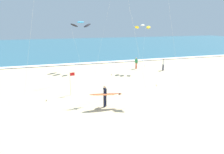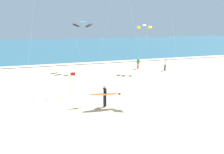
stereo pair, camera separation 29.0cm
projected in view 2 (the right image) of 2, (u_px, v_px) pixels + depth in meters
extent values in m
plane|color=#D1BA8E|center=(140.00, 126.00, 14.16)|extent=(160.00, 160.00, 0.00)
cube|color=#2D6075|center=(60.00, 46.00, 63.10)|extent=(160.00, 60.00, 0.08)
cube|color=white|center=(78.00, 64.00, 35.60)|extent=(160.00, 1.39, 0.01)
cylinder|color=black|center=(104.00, 102.00, 17.30)|extent=(0.13, 0.13, 0.88)
cylinder|color=black|center=(106.00, 101.00, 17.48)|extent=(0.13, 0.13, 0.88)
cube|color=black|center=(105.00, 92.00, 17.22)|extent=(0.22, 0.35, 0.60)
cube|color=white|center=(103.00, 92.00, 17.18)|extent=(0.02, 0.20, 0.32)
sphere|color=beige|center=(105.00, 87.00, 17.12)|extent=(0.21, 0.21, 0.21)
cylinder|color=black|center=(105.00, 92.00, 16.98)|extent=(0.09, 0.09, 0.26)
cylinder|color=black|center=(105.00, 94.00, 16.91)|extent=(0.26, 0.10, 0.14)
cylinder|color=black|center=(104.00, 92.00, 17.44)|extent=(0.09, 0.09, 0.56)
ellipsoid|color=orange|center=(106.00, 94.00, 16.89)|extent=(2.58, 0.64, 0.20)
cube|color=#333333|center=(106.00, 94.00, 16.88)|extent=(2.24, 0.16, 0.12)
cube|color=#262628|center=(120.00, 94.00, 17.17)|extent=(0.12, 0.02, 0.14)
cylinder|color=silver|center=(172.00, 24.00, 21.16)|extent=(1.53, 1.84, 12.25)
cylinder|color=brown|center=(157.00, 86.00, 23.21)|extent=(0.06, 0.06, 0.10)
ellipsoid|color=black|center=(89.00, 25.00, 28.82)|extent=(1.38, 1.26, 0.61)
ellipsoid|color=#2D99DB|center=(82.00, 22.00, 29.30)|extent=(1.38, 1.26, 0.20)
ellipsoid|color=black|center=(76.00, 25.00, 29.97)|extent=(1.38, 1.26, 0.61)
cylinder|color=silver|center=(78.00, 49.00, 29.32)|extent=(1.47, 1.20, 5.80)
cylinder|color=brown|center=(74.00, 73.00, 29.25)|extent=(0.06, 0.06, 0.10)
cylinder|color=silver|center=(104.00, 37.00, 26.09)|extent=(2.52, 1.04, 9.30)
cylinder|color=brown|center=(113.00, 75.00, 28.03)|extent=(0.06, 0.06, 0.10)
cylinder|color=silver|center=(31.00, 38.00, 18.16)|extent=(1.77, 1.66, 10.00)
cylinder|color=brown|center=(47.00, 100.00, 18.83)|extent=(0.06, 0.06, 0.10)
cylinder|color=silver|center=(132.00, 17.00, 19.77)|extent=(3.76, 1.02, 13.39)
cylinder|color=brown|center=(114.00, 94.00, 20.31)|extent=(0.06, 0.06, 0.10)
ellipsoid|color=yellow|center=(139.00, 27.00, 28.88)|extent=(0.93, 1.06, 0.47)
ellipsoid|color=white|center=(144.00, 25.00, 28.64)|extent=(0.92, 1.04, 0.20)
ellipsoid|color=yellow|center=(150.00, 27.00, 28.53)|extent=(0.93, 1.06, 0.47)
cylinder|color=silver|center=(145.00, 48.00, 31.30)|extent=(2.20, 3.47, 5.56)
cylinder|color=brown|center=(146.00, 66.00, 33.88)|extent=(0.06, 0.06, 0.10)
cylinder|color=#D8593F|center=(138.00, 66.00, 31.86)|extent=(0.22, 0.22, 0.84)
cube|color=#339351|center=(138.00, 61.00, 31.70)|extent=(0.30, 0.37, 0.54)
sphere|color=tan|center=(138.00, 58.00, 31.61)|extent=(0.20, 0.20, 0.20)
cylinder|color=#339351|center=(137.00, 62.00, 31.87)|extent=(0.08, 0.08, 0.50)
cylinder|color=#339351|center=(139.00, 62.00, 31.57)|extent=(0.08, 0.08, 0.50)
cylinder|color=#2D334C|center=(165.00, 68.00, 30.66)|extent=(0.22, 0.22, 0.84)
cube|color=white|center=(165.00, 63.00, 30.50)|extent=(0.31, 0.37, 0.54)
sphere|color=#A87A59|center=(165.00, 60.00, 30.41)|extent=(0.20, 0.20, 0.20)
cylinder|color=white|center=(165.00, 64.00, 30.32)|extent=(0.08, 0.08, 0.50)
cylinder|color=white|center=(165.00, 63.00, 30.72)|extent=(0.08, 0.08, 0.50)
cylinder|color=silver|center=(71.00, 83.00, 20.16)|extent=(0.05, 0.05, 2.10)
cube|color=red|center=(73.00, 74.00, 20.03)|extent=(0.40, 0.02, 0.28)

